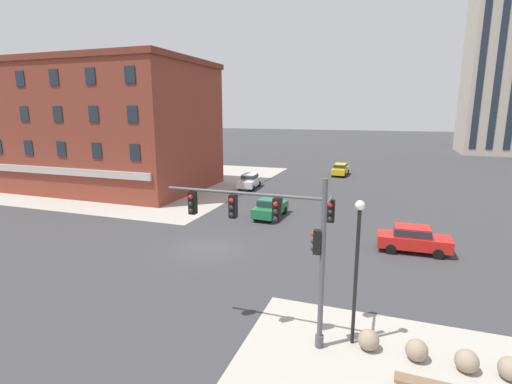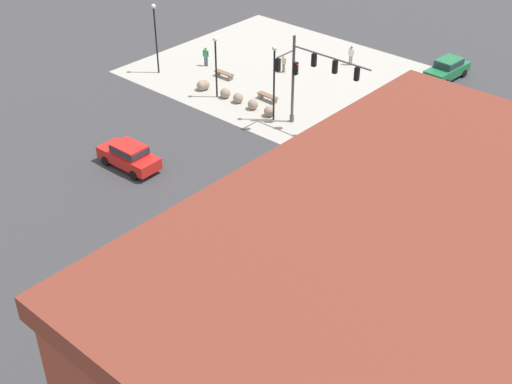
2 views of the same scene
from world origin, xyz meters
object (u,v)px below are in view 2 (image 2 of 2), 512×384
object	(u,v)px
bollard_sphere_curb_b	(253,104)
street_lamp_mid_sidewalk	(216,59)
bollard_sphere_curb_a	(269,111)
car_main_northbound_far	(195,261)
pedestrian_walking_east	(351,54)
bollard_sphere_curb_f	(205,85)
street_lamp_corner_near	(274,75)
bench_mid_block	(224,74)
bollard_sphere_curb_e	(202,86)
car_main_southbound_far	(129,155)
bollard_sphere_curb_c	(238,98)
pedestrian_at_curb	(284,62)
car_cross_eastbound	(448,68)
bollard_sphere_curb_d	(225,93)
bench_near_signal	(268,97)
pedestrian_near_bench	(206,56)
street_lamp_corner_far	(155,31)
traffic_signal_main	(308,73)

from	to	relation	value
bollard_sphere_curb_b	street_lamp_mid_sidewalk	world-z (taller)	street_lamp_mid_sidewalk
bollard_sphere_curb_a	car_main_northbound_far	bearing A→B (deg)	118.79
pedestrian_walking_east	bollard_sphere_curb_f	bearing A→B (deg)	63.69
street_lamp_corner_near	street_lamp_mid_sidewalk	size ratio (longest dim) A/B	1.16
bollard_sphere_curb_a	bollard_sphere_curb_b	distance (m)	1.68
bench_mid_block	pedestrian_walking_east	world-z (taller)	pedestrian_walking_east
bollard_sphere_curb_f	street_lamp_mid_sidewalk	xyz separation A→B (m)	(-1.71, 0.38, 2.72)
bollard_sphere_curb_b	street_lamp_mid_sidewalk	xyz separation A→B (m)	(3.50, 0.29, 2.72)
bollard_sphere_curb_b	pedestrian_walking_east	size ratio (longest dim) A/B	0.47
bollard_sphere_curb_f	bollard_sphere_curb_e	bearing A→B (deg)	74.32
car_main_southbound_far	bollard_sphere_curb_c	bearing A→B (deg)	-83.96
bollard_sphere_curb_c	pedestrian_at_curb	xyz separation A→B (m)	(1.08, -6.78, 0.48)
bench_mid_block	car_cross_eastbound	size ratio (longest dim) A/B	0.40
bollard_sphere_curb_a	bollard_sphere_curb_d	bearing A→B (deg)	-1.54
bench_near_signal	street_lamp_corner_near	size ratio (longest dim) A/B	0.32
pedestrian_at_curb	pedestrian_near_bench	bearing A→B (deg)	30.20
bollard_sphere_curb_f	street_lamp_corner_near	size ratio (longest dim) A/B	0.14
street_lamp_corner_near	car_main_southbound_far	bearing A→B (deg)	76.81
bollard_sphere_curb_f	bench_mid_block	size ratio (longest dim) A/B	0.44
bollard_sphere_curb_f	street_lamp_corner_far	distance (m)	6.14
bollard_sphere_curb_d	street_lamp_corner_near	distance (m)	6.10
street_lamp_mid_sidewalk	bollard_sphere_curb_c	bearing A→B (deg)	-168.75
bollard_sphere_curb_f	car_cross_eastbound	size ratio (longest dim) A/B	0.18
bench_mid_block	pedestrian_walking_east	size ratio (longest dim) A/B	1.08
pedestrian_walking_east	car_main_northbound_far	bearing A→B (deg)	109.55
bench_near_signal	street_lamp_corner_far	size ratio (longest dim) A/B	0.31
pedestrian_walking_east	car_cross_eastbound	bearing A→B (deg)	-159.31
traffic_signal_main	bench_near_signal	xyz separation A→B (m)	(5.00, -1.64, -3.96)
street_lamp_corner_far	bench_mid_block	bearing A→B (deg)	-149.34
traffic_signal_main	car_cross_eastbound	distance (m)	15.25
bench_mid_block	street_lamp_mid_sidewalk	xyz separation A→B (m)	(-2.10, 3.00, 2.79)
bollard_sphere_curb_c	bollard_sphere_curb_e	size ratio (longest dim) A/B	1.00
street_lamp_corner_far	car_cross_eastbound	xyz separation A→B (m)	(-18.58, -14.86, -2.71)
bollard_sphere_curb_b	bollard_sphere_curb_e	distance (m)	5.29
bollard_sphere_curb_f	street_lamp_corner_far	size ratio (longest dim) A/B	0.14
traffic_signal_main	street_lamp_mid_sidewalk	world-z (taller)	traffic_signal_main
bollard_sphere_curb_c	street_lamp_corner_near	xyz separation A→B (m)	(-3.89, 0.39, 3.16)
bollard_sphere_curb_b	car_main_northbound_far	bearing A→B (deg)	123.00
bollard_sphere_curb_c	bollard_sphere_curb_d	distance (m)	1.32
bench_mid_block	pedestrian_walking_east	distance (m)	11.07
bollard_sphere_curb_d	bollard_sphere_curb_c	bearing A→B (deg)	-178.34
bench_near_signal	street_lamp_corner_far	distance (m)	11.00
pedestrian_near_bench	street_lamp_corner_near	distance (m)	11.72
traffic_signal_main	bollard_sphere_curb_c	distance (m)	7.56
bollard_sphere_curb_d	bollard_sphere_curb_f	bearing A→B (deg)	-0.91
bench_mid_block	street_lamp_mid_sidewalk	world-z (taller)	street_lamp_mid_sidewalk
bollard_sphere_curb_b	bench_near_signal	size ratio (longest dim) A/B	0.44
bench_near_signal	street_lamp_corner_far	bearing A→B (deg)	10.94
traffic_signal_main	bench_mid_block	xyz separation A→B (m)	(10.48, -2.51, -3.96)
pedestrian_at_curb	street_lamp_corner_near	distance (m)	9.13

